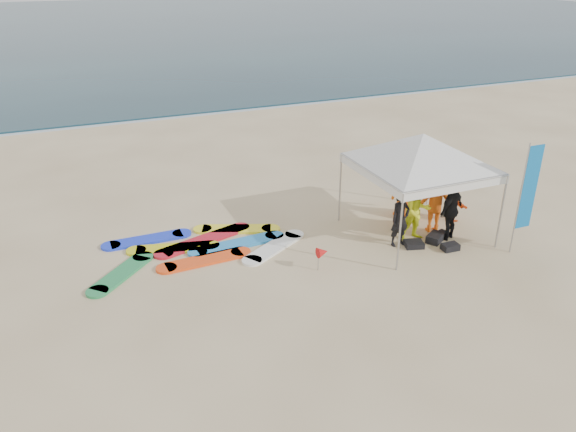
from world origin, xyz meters
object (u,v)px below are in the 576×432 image
Objects in this scene: person_black_b at (451,210)px; surfboard_spread at (202,247)px; canopy_tent at (424,134)px; feather_flag at (528,189)px; person_black_a at (400,219)px; person_yellow at (417,212)px; person_seated at (454,204)px; marker_pennant at (323,252)px; person_orange_a at (435,201)px; person_orange_b at (406,186)px.

person_black_b is 7.00m from surfboard_spread.
feather_flag is at bearing -44.83° from canopy_tent.
person_black_a is 0.51× the size of feather_flag.
canopy_tent is (0.17, 0.31, 2.12)m from person_yellow.
feather_flag is (0.39, -2.30, 1.29)m from person_seated.
person_seated is (0.88, 0.95, -0.37)m from person_black_b.
person_black_a is 2.58m from marker_pennant.
person_orange_a is 2.91× the size of marker_pennant.
feather_flag reaches higher than person_black_a.
person_black_a is at bearing -151.71° from canopy_tent.
marker_pennant is at bearing 13.85° from person_orange_b.
canopy_tent is at bearing 55.50° from person_orange_b.
person_orange_a is at bearing 125.74° from feather_flag.
person_orange_b is 1.50m from person_seated.
person_orange_a is at bearing -101.12° from person_black_b.
person_seated is (1.17, -0.83, -0.45)m from person_orange_b.
person_orange_b is at bearing -3.12° from surfboard_spread.
person_orange_a reaches higher than person_seated.
marker_pennant is at bearing -174.83° from person_black_a.
person_black_b is 2.78× the size of marker_pennant.
surfboard_spread is at bearing 80.32° from person_seated.
person_seated is 2.95m from canopy_tent.
feather_flag is at bearing 102.67° from person_orange_b.
person_black_a is 1.52× the size of person_seated.
person_orange_a reaches higher than marker_pennant.
person_black_a is at bearing 34.30° from person_orange_a.
person_black_a is 0.65m from person_yellow.
person_seated is at bearing 13.12° from marker_pennant.
surfboard_spread is at bearing 137.64° from marker_pennant.
person_yellow is at bearing -17.45° from surfboard_spread.
person_yellow is 1.64× the size of person_seated.
feather_flag is (1.39, -1.93, 0.88)m from person_orange_a.
person_black_b is 0.39× the size of canopy_tent.
person_orange_b reaches higher than person_black_a.
person_yellow is 0.29× the size of surfboard_spread.
person_black_b is at bearing 133.35° from feather_flag.
canopy_tent is at bearing -64.17° from person_black_b.
person_orange_b reaches higher than marker_pennant.
person_yellow is at bearing 9.45° from marker_pennant.
person_black_a reaches higher than marker_pennant.
canopy_tent reaches higher than person_black_b.
person_black_a is at bearing 106.56° from person_seated.
person_seated is at bearing 11.22° from canopy_tent.
canopy_tent is at bearing 14.50° from person_orange_a.
person_orange_b reaches higher than person_black_b.
canopy_tent is 6.75m from surfboard_spread.
person_orange_a is 0.41× the size of canopy_tent.
person_black_b is at bearing 85.40° from person_orange_b.
surfboard_spread is (-5.08, 1.92, -0.75)m from person_black_a.
surfboard_spread is (-5.72, 1.80, -0.81)m from person_yellow.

